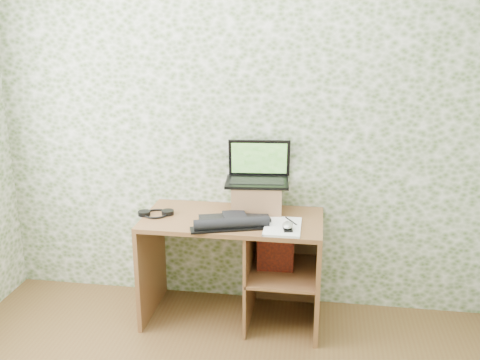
% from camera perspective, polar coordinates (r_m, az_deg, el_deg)
% --- Properties ---
extents(wall_back, '(3.50, 0.00, 3.50)m').
position_cam_1_polar(wall_back, '(3.73, -0.06, 5.59)').
color(wall_back, silver).
rests_on(wall_back, ground).
extents(desk, '(1.20, 0.60, 0.75)m').
position_cam_1_polar(desk, '(3.70, 0.49, -7.83)').
color(desk, brown).
rests_on(desk, floor).
extents(riser, '(0.36, 0.31, 0.20)m').
position_cam_1_polar(riser, '(3.67, 1.81, -1.89)').
color(riser, '#8C5E3F').
rests_on(riser, desk).
extents(laptop, '(0.45, 0.34, 0.28)m').
position_cam_1_polar(laptop, '(3.66, 1.92, 0.82)').
color(laptop, black).
rests_on(laptop, riser).
extents(keyboard, '(0.53, 0.40, 0.07)m').
position_cam_1_polar(keyboard, '(3.45, -0.73, -4.44)').
color(keyboard, black).
rests_on(keyboard, desk).
extents(headphones, '(0.24, 0.21, 0.03)m').
position_cam_1_polar(headphones, '(3.67, -8.95, -3.53)').
color(headphones, black).
rests_on(headphones, desk).
extents(notepad, '(0.23, 0.33, 0.02)m').
position_cam_1_polar(notepad, '(3.42, 4.58, -4.99)').
color(notepad, white).
rests_on(notepad, desk).
extents(mouse, '(0.08, 0.12, 0.04)m').
position_cam_1_polar(mouse, '(3.35, 5.11, -4.99)').
color(mouse, silver).
rests_on(mouse, notepad).
extents(pen, '(0.08, 0.13, 0.01)m').
position_cam_1_polar(pen, '(3.49, 5.46, -4.36)').
color(pen, black).
rests_on(pen, notepad).
extents(red_box, '(0.25, 0.09, 0.29)m').
position_cam_1_polar(red_box, '(3.63, 3.82, -7.42)').
color(red_box, maroon).
rests_on(red_box, desk).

